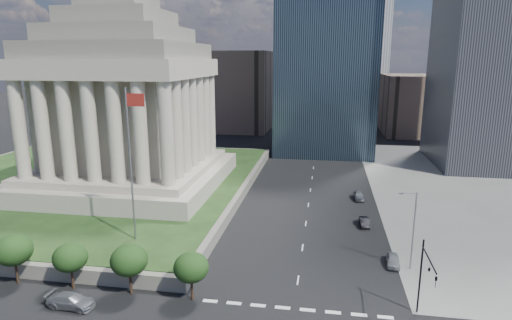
% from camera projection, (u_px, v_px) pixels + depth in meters
% --- Properties ---
extents(ground, '(500.00, 500.00, 0.00)m').
position_uv_depth(ground, '(316.00, 146.00, 127.00)').
color(ground, black).
rests_on(ground, ground).
extents(plaza_terrace, '(66.00, 70.00, 1.80)m').
position_uv_depth(plaza_terrace, '(84.00, 184.00, 85.94)').
color(plaza_terrace, '#5F5951').
rests_on(plaza_terrace, ground).
extents(plaza_lawn, '(64.00, 68.00, 0.10)m').
position_uv_depth(plaza_lawn, '(84.00, 179.00, 85.72)').
color(plaza_lawn, '#1C3114').
rests_on(plaza_lawn, plaza_terrace).
extents(war_memorial, '(34.00, 34.00, 39.00)m').
position_uv_depth(war_memorial, '(124.00, 81.00, 77.55)').
color(war_memorial, '#ADA291').
rests_on(war_memorial, plaza_lawn).
extents(flagpole, '(2.52, 0.24, 20.00)m').
position_uv_depth(flagpole, '(131.00, 157.00, 54.48)').
color(flagpole, slate).
rests_on(flagpole, plaza_lawn).
extents(midrise_glass, '(26.00, 26.00, 60.00)m').
position_uv_depth(midrise_glass, '(327.00, 41.00, 114.96)').
color(midrise_glass, black).
rests_on(midrise_glass, ground).
extents(building_filler_ne, '(20.00, 30.00, 20.00)m').
position_uv_depth(building_filler_ne, '(413.00, 104.00, 148.41)').
color(building_filler_ne, brown).
rests_on(building_filler_ne, ground).
extents(building_filler_nw, '(24.00, 30.00, 28.00)m').
position_uv_depth(building_filler_nw, '(238.00, 90.00, 157.34)').
color(building_filler_nw, brown).
rests_on(building_filler_nw, ground).
extents(traffic_signal_ne, '(0.30, 5.74, 8.00)m').
position_uv_depth(traffic_signal_ne, '(425.00, 274.00, 40.95)').
color(traffic_signal_ne, black).
rests_on(traffic_signal_ne, ground).
extents(street_lamp_north, '(2.13, 0.22, 10.00)m').
position_uv_depth(street_lamp_north, '(412.00, 226.00, 51.58)').
color(street_lamp_north, slate).
rests_on(street_lamp_north, ground).
extents(suv_grey, '(2.35, 5.25, 1.49)m').
position_uv_depth(suv_grey, '(71.00, 301.00, 44.56)').
color(suv_grey, slate).
rests_on(suv_grey, ground).
extents(parked_sedan_near, '(1.86, 4.05, 1.34)m').
position_uv_depth(parked_sedan_near, '(393.00, 260.00, 53.69)').
color(parked_sedan_near, gray).
rests_on(parked_sedan_near, ground).
extents(parked_sedan_mid, '(3.91, 1.51, 1.27)m').
position_uv_depth(parked_sedan_mid, '(364.00, 222.00, 66.30)').
color(parked_sedan_mid, black).
rests_on(parked_sedan_mid, ground).
extents(parked_sedan_far, '(4.43, 2.01, 1.47)m').
position_uv_depth(parked_sedan_far, '(359.00, 196.00, 78.81)').
color(parked_sedan_far, slate).
rests_on(parked_sedan_far, ground).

